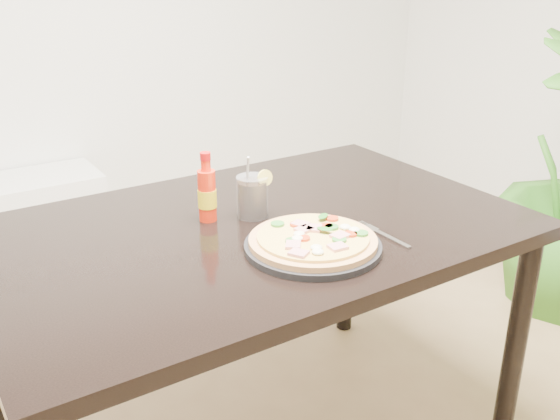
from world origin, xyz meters
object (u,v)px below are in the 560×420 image
dining_table (256,252)px  cola_cup (252,197)px  pizza (313,239)px  fork (381,234)px  plate (313,246)px  hot_sauce_bottle (207,194)px

dining_table → cola_cup: (0.02, 0.05, 0.14)m
cola_cup → dining_table: bearing=-113.6°
pizza → fork: (0.20, -0.02, -0.02)m
dining_table → fork: fork is taller
dining_table → cola_cup: 0.15m
dining_table → plate: (0.04, -0.21, 0.09)m
hot_sauce_bottle → cola_cup: bearing=-19.4°
plate → hot_sauce_bottle: hot_sauce_bottle is taller
pizza → fork: size_ratio=1.64×
fork → dining_table: bearing=134.1°
hot_sauce_bottle → fork: size_ratio=1.00×
fork → plate: bearing=172.1°
hot_sauce_bottle → cola_cup: hot_sauce_bottle is taller
hot_sauce_bottle → cola_cup: size_ratio=1.07×
dining_table → cola_cup: cola_cup is taller
fork → cola_cup: bearing=125.8°
dining_table → hot_sauce_bottle: (-0.09, 0.09, 0.16)m
cola_cup → plate: bearing=-86.8°
fork → hot_sauce_bottle: bearing=134.3°
plate → cola_cup: bearing=93.2°
plate → cola_cup: cola_cup is taller
cola_cup → fork: size_ratio=0.93×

